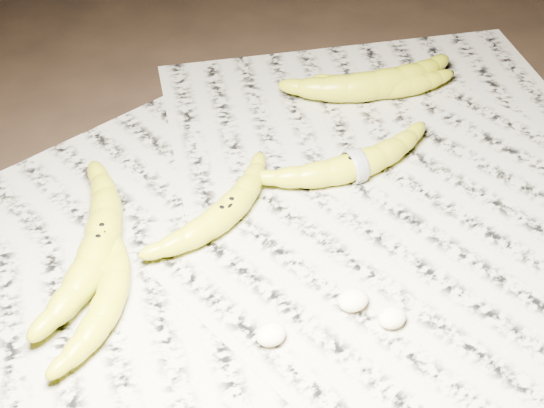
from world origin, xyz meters
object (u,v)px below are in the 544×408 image
banana_upper_a (374,83)px  banana_left_b (109,297)px  banana_left_a (100,241)px  banana_upper_b (386,84)px  banana_center (226,210)px  banana_taped (355,164)px

banana_upper_a → banana_left_b: bearing=-144.2°
banana_left_a → banana_upper_a: banana_upper_a is taller
banana_upper_a → banana_left_a: bearing=-152.5°
banana_left_a → banana_upper_b: (0.46, 0.10, -0.00)m
banana_left_a → banana_left_b: 0.08m
banana_center → banana_left_b: bearing=175.3°
banana_center → banana_upper_b: bearing=-3.1°
banana_left_b → banana_left_a: bearing=23.5°
banana_taped → banana_upper_a: size_ratio=0.99×
banana_left_a → banana_left_b: size_ratio=1.37×
banana_taped → banana_upper_b: 0.19m
banana_upper_b → banana_taped: bearing=-111.4°
banana_center → banana_upper_a: size_ratio=0.86×
banana_upper_a → banana_center: bearing=-143.0°
banana_center → banana_taped: size_ratio=0.87×
banana_center → banana_upper_a: banana_upper_a is taller
banana_center → banana_upper_b: same height
banana_left_b → banana_center: banana_center is taller
banana_upper_b → banana_center: bearing=-132.4°
banana_left_a → banana_center: banana_left_a is taller
banana_left_a → banana_left_b: (-0.02, -0.08, -0.00)m
banana_left_a → banana_upper_a: bearing=-43.4°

